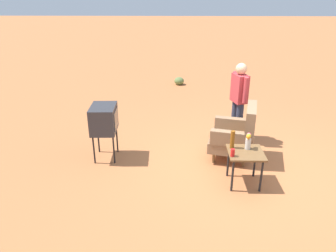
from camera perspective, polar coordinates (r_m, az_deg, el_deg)
The scene contains 9 objects.
ground_plane at distance 6.17m, azimuth 12.49°, elevation -6.61°, with size 60.00×60.00×0.00m, color #B76B3D.
armchair at distance 6.15m, azimuth 11.85°, elevation -1.42°, with size 0.92×0.94×1.06m.
side_table at distance 5.40m, azimuth 13.28°, elevation -5.17°, with size 0.56×0.56×0.58m.
tv_on_stand at distance 6.05m, azimuth -11.07°, elevation 1.17°, with size 0.61×0.47×1.03m.
person_standing at distance 6.72m, azimuth 12.17°, elevation 4.77°, with size 0.55×0.32×1.64m.
soda_can_red at distance 5.16m, azimuth 11.15°, elevation -4.56°, with size 0.07×0.07×0.12m, color red.
bottle_tall_amber at distance 5.38m, azimuth 11.12°, elevation -2.32°, with size 0.07×0.07×0.30m, color brown.
flower_vase at distance 5.40m, azimuth 13.76°, elevation -2.46°, with size 0.15×0.10×0.27m.
shrub_lone at distance 10.80m, azimuth 1.94°, elevation 7.83°, with size 0.32×0.32×0.24m, color olive.
Camera 1 is at (5.23, -1.22, 3.03)m, focal length 35.12 mm.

